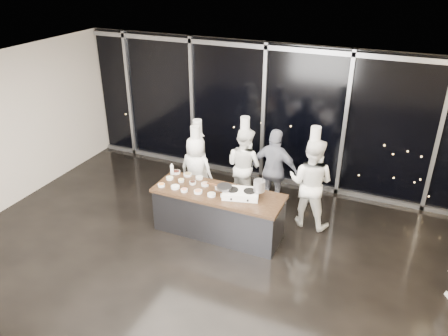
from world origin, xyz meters
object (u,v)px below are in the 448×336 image
at_px(chef_center, 244,165).
at_px(frying_pan, 224,187).
at_px(guest, 275,170).
at_px(demo_counter, 218,213).
at_px(chef_far_left, 198,164).
at_px(stock_pot, 259,186).
at_px(chef_left, 196,170).
at_px(chef_right, 311,182).
at_px(stove, 241,193).

bearing_deg(chef_center, frying_pan, 114.30).
bearing_deg(guest, demo_counter, 69.20).
xyz_separation_m(chef_far_left, chef_center, (0.96, 0.23, 0.05)).
relative_size(demo_counter, chef_far_left, 1.36).
height_order(stock_pot, chef_left, chef_left).
height_order(demo_counter, chef_left, chef_left).
distance_m(demo_counter, chef_left, 1.29).
bearing_deg(chef_far_left, chef_center, -151.38).
distance_m(chef_far_left, chef_left, 0.24).
distance_m(demo_counter, frying_pan, 0.63).
distance_m(chef_center, chef_right, 1.52).
relative_size(frying_pan, stock_pot, 2.48).
relative_size(frying_pan, chef_right, 0.25).
relative_size(stove, chef_left, 0.41).
bearing_deg(chef_left, guest, -162.88).
bearing_deg(demo_counter, chef_center, 89.85).
relative_size(demo_counter, frying_pan, 4.78).
bearing_deg(frying_pan, chef_center, 81.03).
bearing_deg(chef_right, demo_counter, 39.37).
height_order(frying_pan, chef_left, chef_left).
distance_m(stove, chef_left, 1.60).
xyz_separation_m(stove, guest, (0.24, 1.28, -0.08)).
height_order(chef_far_left, guest, chef_far_left).
distance_m(stove, chef_far_left, 1.77).
height_order(chef_left, guest, guest).
bearing_deg(demo_counter, chef_far_left, 131.28).
height_order(stock_pot, chef_center, chef_center).
bearing_deg(guest, chef_left, 22.20).
height_order(demo_counter, stove, stove).
bearing_deg(demo_counter, frying_pan, -20.24).
relative_size(demo_counter, chef_left, 1.40).
distance_m(demo_counter, guest, 1.53).
relative_size(stove, frying_pan, 1.41).
bearing_deg(chef_center, guest, -162.96).
distance_m(stove, frying_pan, 0.33).
relative_size(stove, chef_far_left, 0.40).
height_order(frying_pan, chef_far_left, chef_far_left).
bearing_deg(stove, guest, 64.97).
xyz_separation_m(chef_center, guest, (0.68, -0.02, 0.03)).
distance_m(stock_pot, chef_right, 1.19).
distance_m(demo_counter, stock_pot, 1.03).
bearing_deg(guest, stock_pot, 100.41).
xyz_separation_m(stove, chef_center, (-0.44, 1.31, -0.10)).
distance_m(frying_pan, chef_center, 1.39).
distance_m(chef_left, chef_right, 2.40).
relative_size(stock_pot, chef_far_left, 0.11).
bearing_deg(chef_right, chef_far_left, 3.30).
relative_size(demo_counter, stock_pot, 11.85).
distance_m(stove, chef_center, 1.38).
bearing_deg(frying_pan, demo_counter, 145.28).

